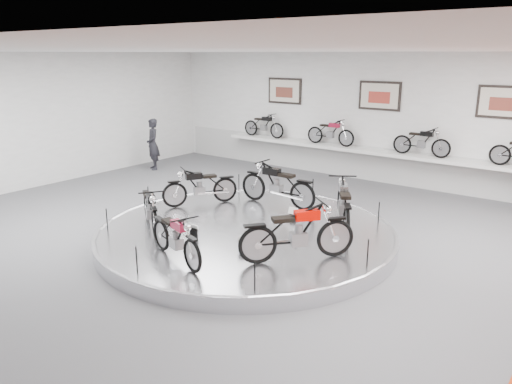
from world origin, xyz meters
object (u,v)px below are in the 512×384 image
Objects in this scene: visitor at (153,144)px; bike_e at (176,237)px; display_platform at (246,235)px; bike_b at (277,184)px; bike_f at (297,232)px; bike_d at (150,208)px; bike_a at (344,204)px; bike_c at (200,186)px; shelf at (372,152)px.

bike_e is at bearing -11.01° from visitor.
bike_b reaches higher than display_platform.
bike_f is at bearing 129.92° from bike_b.
bike_a is at bearing 72.46° from bike_d.
bike_f is at bearing 1.60° from visitor.
bike_a reaches higher than bike_c.
shelf is 7.42m from bike_f.
visitor is at bearing 102.85° from bike_f.
bike_a is 1.12× the size of bike_d.
bike_f is at bearing -23.85° from display_platform.
bike_a is 8.86m from visitor.
bike_f is at bearing 41.42° from bike_d.
bike_e is at bearing 96.60° from bike_b.
display_platform is 4.08× the size of bike_e.
bike_a is at bearing 83.69° from bike_e.
shelf is 5.93× the size of bike_f.
bike_d is at bearing -142.19° from display_platform.
bike_f is (2.24, -2.62, 0.01)m from bike_b.
shelf is 7.49m from visitor.
bike_b is 1.03× the size of visitor.
display_platform is at bearing 105.64° from bike_f.
bike_d reaches higher than display_platform.
bike_c reaches higher than display_platform.
bike_b is 3.44m from bike_f.
bike_e is at bearing 6.03° from bike_d.
bike_e is at bearing 67.07° from bike_c.
bike_a is 2.14m from bike_f.
bike_b reaches higher than shelf.
bike_a reaches higher than display_platform.
bike_c is 0.91× the size of visitor.
bike_d is at bearing 42.20° from bike_c.
bike_f is 9.79m from visitor.
display_platform is 2.14m from bike_d.
shelf is 6.13× the size of bike_a.
shelf is at bearing -168.23° from bike_c.
bike_a is at bearing 131.04° from bike_c.
bike_e is (0.06, -2.13, 0.61)m from display_platform.
display_platform is at bearing 71.60° from bike_d.
shelf is 7.01× the size of bike_e.
bike_b is at bearing 44.05° from bike_a.
bike_d reaches higher than bike_e.
bike_e is at bearing -89.58° from shelf.
bike_e is (1.68, -0.88, -0.01)m from bike_d.
display_platform is 3.57× the size of bike_a.
bike_a is 1.01× the size of visitor.
bike_e reaches higher than shelf.
bike_f is (0.18, -2.13, 0.02)m from bike_a.
bike_f is 1.04× the size of visitor.
bike_e is 2.19m from bike_f.
bike_c is 0.88× the size of bike_f.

